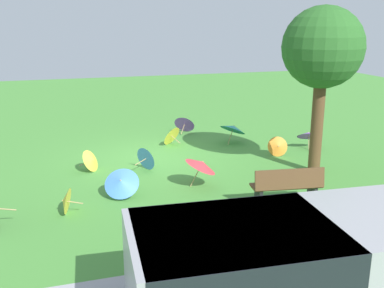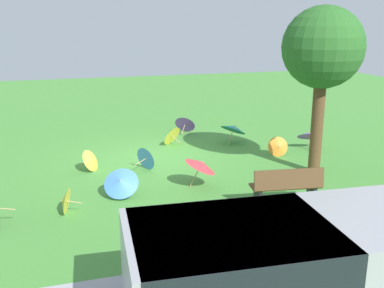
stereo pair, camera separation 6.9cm
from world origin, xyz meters
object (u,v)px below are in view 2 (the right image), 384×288
Objects in this scene: van_dark at (286,265)px; park_bench at (287,186)px; parasol_yellow_1 at (171,135)px; parasol_orange_2 at (278,147)px; shade_tree at (323,50)px; parasol_yellow_2 at (92,160)px; parasol_blue_1 at (121,182)px; parasol_purple_1 at (309,135)px; parasol_blue_0 at (147,158)px; parasol_teal_1 at (234,128)px; parasol_yellow_0 at (65,201)px; parasol_purple_0 at (185,123)px; parasol_red_0 at (201,164)px.

van_dark is 2.86× the size of park_bench.
parasol_yellow_1 reaches higher than parasol_orange_2.
shade_tree is at bearing -134.58° from park_bench.
parasol_blue_1 is at bearing 103.00° from parasol_yellow_2.
van_dark is 1.06× the size of shade_tree.
parasol_purple_1 is (-4.92, -7.70, -0.46)m from van_dark.
parasol_yellow_2 is at bearing -17.24° from shade_tree.
parasol_yellow_1 reaches higher than parasol_yellow_2.
parasol_teal_1 reaches higher than parasol_blue_0.
parasol_blue_1 reaches higher than parasol_orange_2.
parasol_orange_2 is (-6.38, -2.51, 0.01)m from parasol_yellow_0.
parasol_blue_0 is (2.16, 3.80, -0.01)m from parasol_purple_0.
parasol_red_0 is (-1.04, 1.71, 0.25)m from parasol_blue_0.
shade_tree is 5.98× the size of parasol_yellow_2.
parasol_yellow_1 is (-3.52, -4.70, 0.05)m from parasol_yellow_0.
shade_tree reaches higher than parasol_orange_2.
park_bench is at bearing 45.42° from shade_tree.
parasol_yellow_0 is 8.33m from parasol_purple_1.
shade_tree is at bearing 162.76° from parasol_yellow_2.
shade_tree is at bearing 112.61° from parasol_purple_0.
parasol_purple_0 reaches higher than parasol_orange_2.
parasol_yellow_2 is at bearing -74.56° from van_dark.
parasol_blue_1 is (2.04, 0.17, -0.19)m from parasol_red_0.
parasol_yellow_1 is 4.72m from parasol_blue_1.
van_dark is 4.82× the size of parasol_red_0.
parasol_purple_1 is at bearing 149.79° from parasol_teal_1.
parasol_purple_0 is (0.36, -7.18, -0.12)m from park_bench.
parasol_purple_1 is at bearing 158.63° from parasol_yellow_1.
parasol_blue_0 is at bearing 61.62° from parasol_yellow_1.
parasol_purple_1 is at bearing -116.88° from shade_tree.
shade_tree reaches higher than park_bench.
parasol_blue_0 is 1.54m from parasol_yellow_2.
park_bench is 4.23m from parasol_blue_0.
parasol_teal_1 reaches higher than parasol_yellow_0.
park_bench is 2.22× the size of parasol_yellow_2.
park_bench is 1.76× the size of parasol_purple_0.
parasol_purple_1 is (-4.42, -2.34, -0.13)m from parasol_red_0.
van_dark is at bearing 84.65° from parasol_red_0.
parasol_purple_1 reaches higher than parasol_purple_0.
parasol_purple_0 is 1.52× the size of parasol_yellow_0.
van_dark is at bearing 121.29° from parasol_yellow_0.
parasol_yellow_0 is 1.41m from parasol_blue_1.
parasol_yellow_1 is at bearing -118.38° from parasol_blue_0.
parasol_yellow_2 is at bearing 17.89° from parasol_teal_1.
parasol_teal_1 is (0.77, -1.78, 0.22)m from parasol_orange_2.
parasol_yellow_1 is at bearing -50.34° from shade_tree.
parasol_purple_1 is 1.29× the size of parasol_yellow_2.
parasol_purple_1 reaches higher than parasol_yellow_2.
parasol_yellow_2 reaches higher than parasol_orange_2.
parasol_blue_1 is at bearing -157.01° from parasol_yellow_0.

